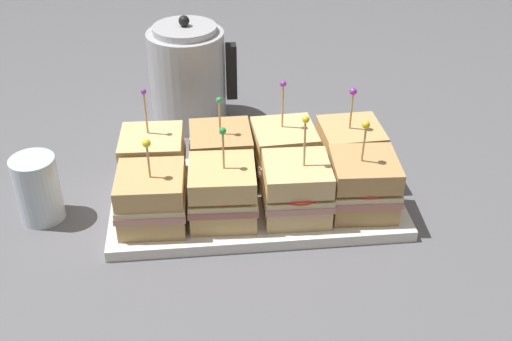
# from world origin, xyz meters

# --- Properties ---
(ground_plane) EXTENTS (6.00, 6.00, 0.00)m
(ground_plane) POSITION_xyz_m (0.00, 0.00, 0.00)
(ground_plane) COLOR slate
(serving_platter) EXTENTS (0.46, 0.24, 0.02)m
(serving_platter) POSITION_xyz_m (0.00, 0.00, 0.01)
(serving_platter) COLOR white
(serving_platter) RESTS_ON ground_plane
(sandwich_front_far_left) EXTENTS (0.11, 0.11, 0.15)m
(sandwich_front_far_left) POSITION_xyz_m (-0.16, -0.05, 0.06)
(sandwich_front_far_left) COLOR tan
(sandwich_front_far_left) RESTS_ON serving_platter
(sandwich_front_center_left) EXTENTS (0.11, 0.11, 0.16)m
(sandwich_front_center_left) POSITION_xyz_m (-0.06, -0.05, 0.06)
(sandwich_front_center_left) COLOR tan
(sandwich_front_center_left) RESTS_ON serving_platter
(sandwich_front_center_right) EXTENTS (0.10, 0.11, 0.17)m
(sandwich_front_center_right) POSITION_xyz_m (0.06, -0.05, 0.06)
(sandwich_front_center_right) COLOR #DBB77A
(sandwich_front_center_right) RESTS_ON serving_platter
(sandwich_front_far_right) EXTENTS (0.11, 0.11, 0.16)m
(sandwich_front_far_right) POSITION_xyz_m (0.16, -0.05, 0.06)
(sandwich_front_far_right) COLOR tan
(sandwich_front_far_right) RESTS_ON serving_platter
(sandwich_back_far_left) EXTENTS (0.11, 0.11, 0.17)m
(sandwich_back_far_left) POSITION_xyz_m (-0.16, 0.05, 0.06)
(sandwich_back_far_left) COLOR #DBB77A
(sandwich_back_far_left) RESTS_ON serving_platter
(sandwich_back_center_left) EXTENTS (0.10, 0.10, 0.15)m
(sandwich_back_center_left) POSITION_xyz_m (-0.05, 0.05, 0.06)
(sandwich_back_center_left) COLOR tan
(sandwich_back_center_left) RESTS_ON serving_platter
(sandwich_back_center_right) EXTENTS (0.11, 0.11, 0.17)m
(sandwich_back_center_right) POSITION_xyz_m (0.05, 0.05, 0.06)
(sandwich_back_center_right) COLOR #DBB77A
(sandwich_back_center_right) RESTS_ON serving_platter
(sandwich_back_far_right) EXTENTS (0.11, 0.11, 0.16)m
(sandwich_back_far_right) POSITION_xyz_m (0.16, 0.05, 0.06)
(sandwich_back_far_right) COLOR tan
(sandwich_back_far_right) RESTS_ON serving_platter
(kettle_steel) EXTENTS (0.17, 0.14, 0.21)m
(kettle_steel) POSITION_xyz_m (-0.10, 0.30, 0.09)
(kettle_steel) COLOR #B7BABF
(kettle_steel) RESTS_ON ground_plane
(drinking_glass) EXTENTS (0.07, 0.07, 0.11)m
(drinking_glass) POSITION_xyz_m (-0.34, 0.00, 0.05)
(drinking_glass) COLOR silver
(drinking_glass) RESTS_ON ground_plane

